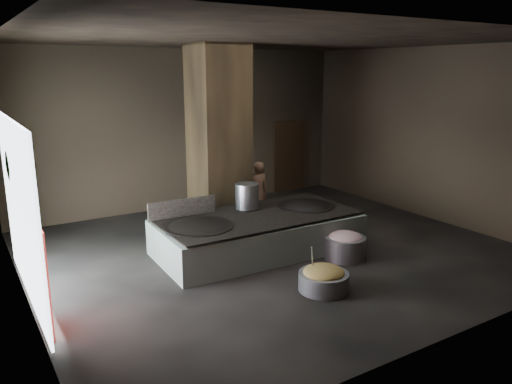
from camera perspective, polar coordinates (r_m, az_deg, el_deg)
floor at (r=11.20m, az=1.85°, el=-6.89°), size 10.00×9.00×0.10m
ceiling at (r=10.50m, az=2.05°, el=17.30°), size 10.00×9.00×0.10m
back_wall at (r=14.58m, az=-8.09°, el=7.15°), size 10.00×0.10×4.50m
front_wall at (r=7.35m, az=22.03°, el=-0.29°), size 10.00×0.10×4.50m
left_wall at (r=8.90m, az=-26.23°, el=1.62°), size 0.10×9.00×4.50m
right_wall at (r=14.03m, az=19.49°, el=6.24°), size 0.10×9.00×4.50m
pillar at (r=12.08m, az=-4.28°, el=5.88°), size 1.20×1.20×4.50m
hearth_platform at (r=11.01m, az=0.23°, el=-4.87°), size 4.46×2.24×0.76m
platform_cap at (r=10.88m, az=0.23°, el=-2.71°), size 4.30×2.06×0.03m
wok_left at (r=10.20m, az=-6.56°, el=-4.33°), size 1.38×1.38×0.38m
wok_left_rim at (r=10.18m, az=-6.57°, el=-3.96°), size 1.41×1.41×0.05m
wok_right at (r=11.68m, az=5.73°, el=-1.95°), size 1.29×1.29×0.36m
wok_right_rim at (r=11.66m, az=5.74°, el=-1.62°), size 1.32×1.32×0.05m
stock_pot at (r=11.28m, az=-1.03°, el=-0.46°), size 0.53×0.53×0.57m
splash_guard at (r=10.82m, az=-8.42°, el=-1.78°), size 1.53×0.11×0.38m
cook at (r=12.99m, az=0.20°, el=0.00°), size 0.62×0.43×1.61m
veg_basin at (r=9.28m, az=7.72°, el=-10.09°), size 1.18×1.18×0.34m
veg_fill at (r=9.21m, az=7.76°, el=-9.06°), size 0.75×0.75×0.23m
ladle at (r=9.16m, az=6.47°, el=-7.82°), size 0.28×0.27×0.65m
meat_basin at (r=10.81m, az=10.12°, el=-6.27°), size 1.08×1.08×0.48m
meat_fill at (r=10.74m, az=10.17°, el=-5.21°), size 0.72×0.72×0.28m
doorway_near at (r=15.18m, az=-3.65°, el=3.13°), size 1.18×0.08×2.38m
doorway_near_glow at (r=15.15m, az=-3.25°, el=2.92°), size 0.79×0.04×1.86m
doorway_far at (r=16.43m, az=3.77°, el=3.95°), size 1.18×0.08×2.38m
doorway_far_glow at (r=16.49m, az=3.17°, el=3.82°), size 0.82×0.04×1.95m
left_opening at (r=9.25m, az=-25.33°, el=-2.02°), size 0.04×4.20×3.10m
pavilion_sliver at (r=8.26m, az=-23.18°, el=-9.12°), size 0.05×0.90×1.70m
tree_silhouette at (r=10.20m, az=-25.88°, el=2.77°), size 0.28×1.10×1.10m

